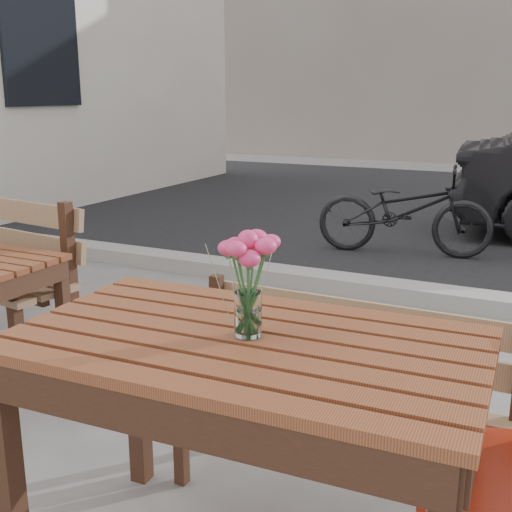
{
  "coord_description": "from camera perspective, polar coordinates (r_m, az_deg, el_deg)",
  "views": [
    {
      "loc": [
        0.7,
        -1.45,
        1.46
      ],
      "look_at": [
        -0.05,
        0.1,
        1.02
      ],
      "focal_mm": 45.0,
      "sensor_mm": 36.0,
      "label": 1
    }
  ],
  "objects": [
    {
      "name": "street",
      "position": [
        6.7,
        19.35,
        1.22
      ],
      "size": [
        30.0,
        8.12,
        0.12
      ],
      "color": "black",
      "rests_on": "ground"
    },
    {
      "name": "main_bench",
      "position": [
        2.36,
        8.01,
        -10.6
      ],
      "size": [
        1.25,
        0.39,
        0.78
      ],
      "rotation": [
        0.0,
        0.0,
        -0.01
      ],
      "color": "#8D6749",
      "rests_on": "ground"
    },
    {
      "name": "bicycle",
      "position": [
        6.03,
        13.03,
        3.98
      ],
      "size": [
        1.63,
        0.78,
        0.82
      ],
      "primitive_type": "imported",
      "rotation": [
        0.0,
        0.0,
        1.72
      ],
      "color": "black",
      "rests_on": "ground"
    },
    {
      "name": "main_vase",
      "position": [
        1.74,
        -0.72,
        -1.36
      ],
      "size": [
        0.16,
        0.16,
        0.3
      ],
      "color": "white",
      "rests_on": "main_table"
    },
    {
      "name": "main_table",
      "position": [
        1.85,
        -0.91,
        -11.02
      ],
      "size": [
        1.33,
        0.81,
        0.8
      ],
      "rotation": [
        0.0,
        0.0,
        0.04
      ],
      "color": "#622D1A",
      "rests_on": "ground"
    }
  ]
}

